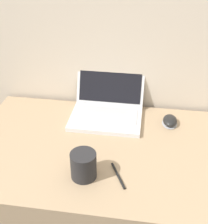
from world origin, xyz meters
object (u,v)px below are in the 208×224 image
laptop (108,105)px  drink_cup (83,165)px  pen (118,176)px  computer_mouse (170,121)px

laptop → drink_cup: bearing=-93.6°
drink_cup → pen: drink_cup is taller
computer_mouse → pen: 0.41m
laptop → drink_cup: 0.42m
laptop → pen: 0.42m
laptop → computer_mouse: size_ratio=3.39×
computer_mouse → pen: (-0.19, -0.36, -0.01)m
drink_cup → computer_mouse: drink_cup is taller
drink_cup → laptop: bearing=86.4°
pen → laptop: bearing=103.4°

